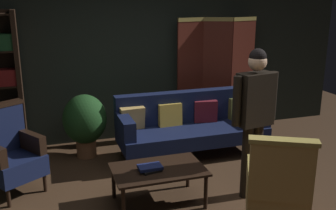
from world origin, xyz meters
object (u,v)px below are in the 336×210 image
Objects in this scene: coffee_table at (158,172)px; book_black_cloth at (150,169)px; armchair_gilt_accent at (278,188)px; potted_plant at (85,121)px; folding_screen at (216,75)px; velvet_couch at (190,123)px; armchair_wing_left at (10,152)px; standing_figure at (254,110)px; book_navy_cloth at (150,167)px.

coffee_table is 0.12m from book_black_cloth.
potted_plant is at bearing 121.02° from armchair_gilt_accent.
folding_screen is 2.95m from armchair_gilt_accent.
armchair_wing_left is (-2.40, -0.46, 0.03)m from velvet_couch.
coffee_table is 1.25m from standing_figure.
book_black_cloth is at bearing 173.92° from standing_figure.
velvet_couch is 1.25× the size of standing_figure.
book_navy_cloth reaches higher than book_black_cloth.
coffee_table is (-0.86, -1.26, -0.08)m from velvet_couch.
armchair_wing_left is (-3.11, -1.13, -0.50)m from folding_screen.
coffee_table is 1.28m from armchair_gilt_accent.
folding_screen reaches higher than potted_plant.
book_navy_cloth is (-0.10, -0.02, 0.09)m from coffee_table.
folding_screen reaches higher than coffee_table.
potted_plant is at bearing 166.89° from velvet_couch.
book_navy_cloth reaches higher than coffee_table.
potted_plant is 4.48× the size of book_black_cloth.
armchair_wing_left is at bearing 150.38° from book_black_cloth.
folding_screen is 2.09× the size of potted_plant.
book_navy_cloth is (0.50, -1.62, -0.06)m from potted_plant.
velvet_couch is at bearing 10.73° from armchair_wing_left.
coffee_table is 1.75m from armchair_wing_left.
book_black_cloth is at bearing -72.84° from potted_plant.
potted_plant is 1.69m from book_navy_cloth.
folding_screen is 1.90× the size of coffee_table.
armchair_gilt_accent and armchair_wing_left have the same top height.
armchair_wing_left is at bearing 152.67° from coffee_table.
armchair_wing_left is 2.82m from standing_figure.
velvet_couch reaches higher than coffee_table.
standing_figure is 1.88× the size of potted_plant.
book_navy_cloth is (-1.00, 0.88, -0.03)m from armchair_gilt_accent.
armchair_wing_left is 1.15× the size of potted_plant.
standing_figure is 1.29m from book_navy_cloth.
velvet_couch is at bearing 55.71° from coffee_table.
book_black_cloth is 0.80× the size of book_navy_cloth.
book_black_cloth is (-0.96, -1.28, -0.02)m from velvet_couch.
standing_figure is at bearing -6.08° from book_black_cloth.
velvet_couch is 2.45m from armchair_wing_left.
folding_screen is 9.38× the size of book_black_cloth.
velvet_couch is at bearing 98.18° from standing_figure.
armchair_wing_left reaches higher than book_navy_cloth.
folding_screen is 2.56m from coffee_table.
book_black_cloth is 0.03m from book_navy_cloth.
armchair_wing_left is at bearing 145.19° from armchair_gilt_accent.
book_black_cloth is (-1.00, 0.88, -0.06)m from armchair_gilt_accent.
book_navy_cloth is at bearing -126.80° from velvet_couch.
armchair_gilt_accent is 0.61× the size of standing_figure.
folding_screen reaches higher than book_navy_cloth.
armchair_gilt_accent is at bearing -41.29° from book_black_cloth.
armchair_gilt_accent is (0.90, -0.90, 0.12)m from coffee_table.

